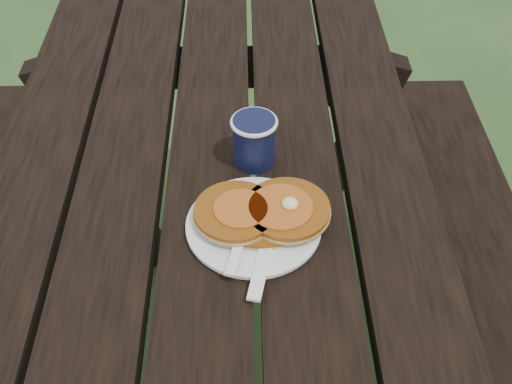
{
  "coord_description": "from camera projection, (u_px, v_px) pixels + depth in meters",
  "views": [
    {
      "loc": [
        0.06,
        -0.6,
        1.49
      ],
      "look_at": [
        0.08,
        0.1,
        0.8
      ],
      "focal_mm": 45.0,
      "sensor_mm": 36.0,
      "label": 1
    }
  ],
  "objects": [
    {
      "name": "coffee_cup",
      "position": [
        254.0,
        138.0,
        1.08
      ],
      "size": [
        0.08,
        0.08,
        0.09
      ],
      "rotation": [
        0.0,
        0.0,
        -0.28
      ],
      "color": "black",
      "rests_on": "picnic_table"
    },
    {
      "name": "knife",
      "position": [
        265.0,
        252.0,
        0.95
      ],
      "size": [
        0.06,
        0.18,
        0.0
      ],
      "primitive_type": "cube",
      "rotation": [
        0.0,
        0.0,
        -0.21
      ],
      "color": "white",
      "rests_on": "plate"
    },
    {
      "name": "fork",
      "position": [
        238.0,
        247.0,
        0.95
      ],
      "size": [
        0.07,
        0.16,
        0.01
      ],
      "primitive_type": null,
      "rotation": [
        0.0,
        0.0,
        -0.25
      ],
      "color": "white",
      "rests_on": "plate"
    },
    {
      "name": "pancake_stack",
      "position": [
        263.0,
        212.0,
        0.99
      ],
      "size": [
        0.21,
        0.14,
        0.04
      ],
      "rotation": [
        0.0,
        0.0,
        0.32
      ],
      "color": "#8A4B0F",
      "rests_on": "plate"
    },
    {
      "name": "plate",
      "position": [
        254.0,
        226.0,
        1.0
      ],
      "size": [
        0.21,
        0.21,
        0.01
      ],
      "primitive_type": "cylinder",
      "rotation": [
        0.0,
        0.0,
        -0.03
      ],
      "color": "white",
      "rests_on": "picnic_table"
    }
  ]
}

